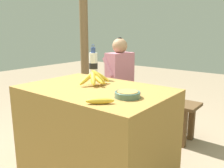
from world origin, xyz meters
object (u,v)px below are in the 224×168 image
Objects in this scene: serving_bowl at (127,94)px; water_bottle at (93,65)px; support_post_near at (84,38)px; banana_bunch_ripe at (95,78)px; loose_banana_front at (100,101)px; banana_bunch_green at (173,96)px; wooden_bench at (140,101)px; seated_vendor at (117,75)px.

water_bottle reaches higher than serving_bowl.
support_post_near reaches higher than serving_bowl.
banana_bunch_ripe is 1.85× the size of loose_banana_front.
banana_bunch_green is at bearing -12.40° from support_post_near.
loose_banana_front is 0.07× the size of support_post_near.
water_bottle is 1.20× the size of banana_bunch_green.
support_post_near is at bearing 140.99° from serving_bowl.
serving_bowl is 1.24m from banana_bunch_green.
water_bottle is 1.04m from banana_bunch_green.
wooden_bench is (0.01, 0.85, -0.55)m from water_bottle.
seated_vendor is 0.52× the size of support_post_near.
support_post_near is (-1.90, 1.80, 0.30)m from loose_banana_front.
wooden_bench is at bearing 111.57° from loose_banana_front.
water_bottle reaches higher than wooden_bench.
serving_bowl is 0.12× the size of wooden_bench.
water_bottle is at bearing -117.01° from banana_bunch_green.
water_bottle is at bearing 135.68° from banana_bunch_ripe.
banana_bunch_ripe is 1.08× the size of banana_bunch_green.
banana_bunch_ripe is at bearing 134.95° from loose_banana_front.
banana_bunch_green is (0.43, -0.00, 0.14)m from wooden_bench.
support_post_near reaches higher than loose_banana_front.
banana_bunch_ripe is 1.17m from seated_vendor.
banana_bunch_green is (-0.18, 1.19, -0.31)m from serving_bowl.
seated_vendor is at bearing 123.14° from loose_banana_front.
seated_vendor is (-0.91, 1.39, -0.14)m from loose_banana_front.
banana_bunch_ripe is 2.11m from support_post_near.
serving_bowl reaches higher than loose_banana_front.
wooden_bench is 1.58m from support_post_near.
banana_bunch_ripe is at bearing 160.49° from serving_bowl.
wooden_bench is 5.38× the size of banana_bunch_green.
banana_bunch_ripe is at bearing -79.77° from wooden_bench.
loose_banana_front is 0.11× the size of wooden_bench.
seated_vendor reaches higher than water_bottle.
banana_bunch_ripe is 0.13× the size of support_post_near.
serving_bowl is 1.41m from wooden_bench.
serving_bowl is 0.08× the size of support_post_near.
seated_vendor reaches higher than loose_banana_front.
banana_bunch_green reaches higher than wooden_bench.
water_bottle is at bearing 122.64° from seated_vendor.
banana_bunch_green is at bearing -168.04° from seated_vendor.
loose_banana_front reaches higher than wooden_bench.
wooden_bench is at bearing 89.54° from water_bottle.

